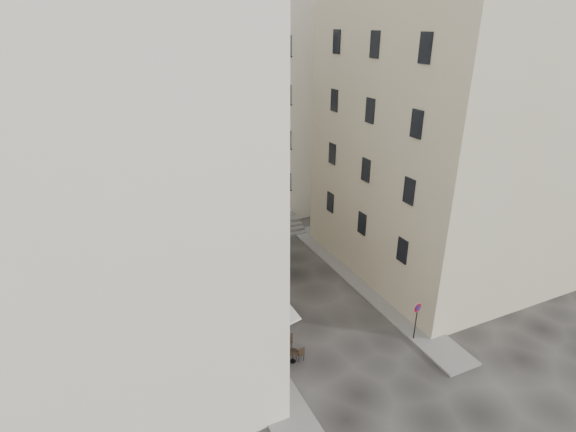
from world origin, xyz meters
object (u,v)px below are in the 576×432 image
bistro_table_b (278,343)px  pedestrian (267,306)px  no_parking_sign (417,314)px  bistro_table_a (293,355)px

bistro_table_b → pedestrian: size_ratio=0.89×
bistro_table_b → pedestrian: (0.57, 2.90, 0.29)m
no_parking_sign → pedestrian: no_parking_sign is taller
no_parking_sign → bistro_table_b: (-6.92, 2.21, -1.13)m
no_parking_sign → bistro_table_a: (-6.58, 1.20, -1.23)m
bistro_table_a → pedestrian: size_ratio=0.71×
pedestrian → no_parking_sign: bearing=143.1°
bistro_table_a → pedestrian: (0.22, 3.92, 0.39)m
no_parking_sign → pedestrian: 8.20m
bistro_table_a → pedestrian: pedestrian is taller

